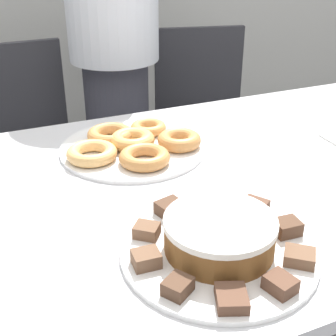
{
  "coord_description": "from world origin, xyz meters",
  "views": [
    {
      "loc": [
        -0.36,
        -0.86,
        1.25
      ],
      "look_at": [
        0.0,
        -0.02,
        0.78
      ],
      "focal_mm": 50.0,
      "sensor_mm": 36.0,
      "label": 1
    }
  ],
  "objects_px": {
    "office_chair_right": "(204,139)",
    "frosted_cake": "(221,234)",
    "person_standing": "(114,47)",
    "office_chair_left": "(30,170)",
    "plate_donuts": "(133,148)",
    "plate_cake": "(219,251)"
  },
  "relations": [
    {
      "from": "office_chair_right",
      "to": "frosted_cake",
      "type": "bearing_deg",
      "value": -103.04
    },
    {
      "from": "person_standing",
      "to": "office_chair_left",
      "type": "relative_size",
      "value": 1.85
    },
    {
      "from": "person_standing",
      "to": "frosted_cake",
      "type": "height_order",
      "value": "person_standing"
    },
    {
      "from": "person_standing",
      "to": "plate_donuts",
      "type": "relative_size",
      "value": 4.16
    },
    {
      "from": "person_standing",
      "to": "office_chair_left",
      "type": "xyz_separation_m",
      "value": [
        -0.38,
        -0.03,
        -0.44
      ]
    },
    {
      "from": "office_chair_right",
      "to": "plate_cake",
      "type": "height_order",
      "value": "office_chair_right"
    },
    {
      "from": "office_chair_left",
      "to": "office_chair_right",
      "type": "bearing_deg",
      "value": -2.3
    },
    {
      "from": "frosted_cake",
      "to": "plate_cake",
      "type": "bearing_deg",
      "value": 180.0
    },
    {
      "from": "office_chair_right",
      "to": "frosted_cake",
      "type": "xyz_separation_m",
      "value": [
        -0.55,
        -1.1,
        0.36
      ]
    },
    {
      "from": "office_chair_right",
      "to": "plate_cake",
      "type": "xyz_separation_m",
      "value": [
        -0.55,
        -1.1,
        0.32
      ]
    },
    {
      "from": "plate_cake",
      "to": "frosted_cake",
      "type": "distance_m",
      "value": 0.04
    },
    {
      "from": "person_standing",
      "to": "office_chair_right",
      "type": "distance_m",
      "value": 0.59
    },
    {
      "from": "office_chair_left",
      "to": "plate_donuts",
      "type": "bearing_deg",
      "value": -73.03
    },
    {
      "from": "office_chair_right",
      "to": "plate_cake",
      "type": "relative_size",
      "value": 2.42
    },
    {
      "from": "person_standing",
      "to": "plate_cake",
      "type": "distance_m",
      "value": 1.15
    },
    {
      "from": "person_standing",
      "to": "office_chair_right",
      "type": "relative_size",
      "value": 1.85
    },
    {
      "from": "frosted_cake",
      "to": "office_chair_right",
      "type": "bearing_deg",
      "value": 63.37
    },
    {
      "from": "office_chair_right",
      "to": "frosted_cake",
      "type": "relative_size",
      "value": 4.29
    },
    {
      "from": "person_standing",
      "to": "office_chair_left",
      "type": "distance_m",
      "value": 0.58
    },
    {
      "from": "office_chair_left",
      "to": "office_chair_right",
      "type": "xyz_separation_m",
      "value": [
        0.76,
        -0.0,
        0.0
      ]
    },
    {
      "from": "person_standing",
      "to": "frosted_cake",
      "type": "distance_m",
      "value": 1.15
    },
    {
      "from": "office_chair_right",
      "to": "plate_cake",
      "type": "bearing_deg",
      "value": -103.04
    }
  ]
}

